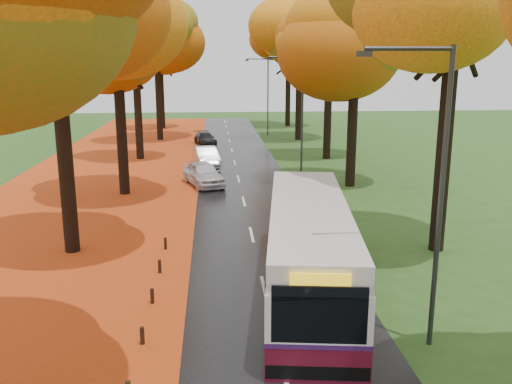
{
  "coord_description": "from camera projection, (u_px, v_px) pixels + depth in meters",
  "views": [
    {
      "loc": [
        -1.67,
        -5.14,
        7.59
      ],
      "look_at": [
        0.0,
        15.53,
        2.6
      ],
      "focal_mm": 38.0,
      "sensor_mm": 36.0,
      "label": 1
    }
  ],
  "objects": [
    {
      "name": "road",
      "position": [
        243.0,
        197.0,
        31.11
      ],
      "size": [
        6.5,
        90.0,
        0.04
      ],
      "primitive_type": "cube",
      "color": "black",
      "rests_on": "ground"
    },
    {
      "name": "centre_line",
      "position": [
        243.0,
        197.0,
        31.11
      ],
      "size": [
        0.12,
        90.0,
        0.01
      ],
      "primitive_type": "cube",
      "color": "silver",
      "rests_on": "road"
    },
    {
      "name": "leaf_verge",
      "position": [
        83.0,
        201.0,
        30.41
      ],
      "size": [
        12.0,
        90.0,
        0.02
      ],
      "primitive_type": "cube",
      "color": "maroon",
      "rests_on": "ground"
    },
    {
      "name": "leaf_drift",
      "position": [
        189.0,
        198.0,
        30.87
      ],
      "size": [
        0.9,
        90.0,
        0.01
      ],
      "primitive_type": "cube",
      "color": "#D35015",
      "rests_on": "road"
    },
    {
      "name": "trees_left",
      "position": [
        112.0,
        26.0,
        30.33
      ],
      "size": [
        9.2,
        74.0,
        13.88
      ],
      "color": "black",
      "rests_on": "ground"
    },
    {
      "name": "trees_right",
      "position": [
        364.0,
        25.0,
        31.27
      ],
      "size": [
        9.3,
        74.2,
        13.96
      ],
      "color": "black",
      "rests_on": "ground"
    },
    {
      "name": "streetlamp_near",
      "position": [
        433.0,
        177.0,
        13.85
      ],
      "size": [
        2.45,
        0.18,
        8.0
      ],
      "color": "#333538",
      "rests_on": "ground"
    },
    {
      "name": "streetlamp_mid",
      "position": [
        299.0,
        107.0,
        35.17
      ],
      "size": [
        2.45,
        0.18,
        8.0
      ],
      "color": "#333538",
      "rests_on": "ground"
    },
    {
      "name": "streetlamp_far",
      "position": [
        266.0,
        90.0,
        56.49
      ],
      "size": [
        2.45,
        0.18,
        8.0
      ],
      "color": "#333538",
      "rests_on": "ground"
    },
    {
      "name": "bus",
      "position": [
        309.0,
        246.0,
        18.12
      ],
      "size": [
        4.04,
        11.54,
        2.97
      ],
      "rotation": [
        0.0,
        0.0,
        -0.13
      ],
      "color": "#510C1F",
      "rests_on": "road"
    },
    {
      "name": "car_white",
      "position": [
        203.0,
        174.0,
        33.89
      ],
      "size": [
        3.06,
        4.71,
        1.49
      ],
      "primitive_type": "imported",
      "rotation": [
        0.0,
        0.0,
        0.32
      ],
      "color": "silver",
      "rests_on": "road"
    },
    {
      "name": "car_silver",
      "position": [
        206.0,
        157.0,
        40.12
      ],
      "size": [
        2.22,
        4.56,
        1.44
      ],
      "primitive_type": "imported",
      "rotation": [
        0.0,
        0.0,
        0.17
      ],
      "color": "#95989D",
      "rests_on": "road"
    },
    {
      "name": "car_dark",
      "position": [
        205.0,
        139.0,
        50.65
      ],
      "size": [
        2.41,
        4.16,
        1.13
      ],
      "primitive_type": "imported",
      "rotation": [
        0.0,
        0.0,
        0.22
      ],
      "color": "black",
      "rests_on": "road"
    }
  ]
}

